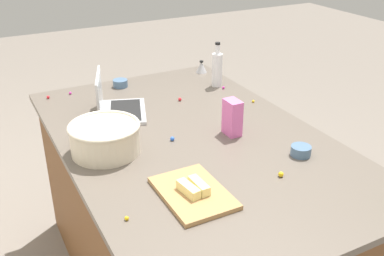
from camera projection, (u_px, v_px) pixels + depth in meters
name	position (u px, v px, depth m)	size (l,w,h in m)	color
island_counter	(192.00, 216.00, 2.29)	(1.81, 1.15, 0.90)	brown
laptop	(116.00, 106.00, 2.31)	(0.37, 0.32, 0.22)	#B7B7BC
mixing_bowl_large	(105.00, 138.00, 1.94)	(0.31, 0.31, 0.13)	beige
bottle_vinegar	(217.00, 69.00, 2.65)	(0.06, 0.06, 0.26)	white
cutting_board	(193.00, 193.00, 1.67)	(0.33, 0.23, 0.02)	#AD7F4C
butter_stick_left	(199.00, 186.00, 1.66)	(0.11, 0.04, 0.04)	#F4E58C
butter_stick_right	(188.00, 189.00, 1.64)	(0.11, 0.04, 0.04)	#F4E58C
ramekin_small	(301.00, 151.00, 1.93)	(0.09, 0.09, 0.04)	slate
ramekin_medium	(120.00, 83.00, 2.67)	(0.09, 0.09, 0.04)	slate
kitchen_timer	(201.00, 67.00, 2.90)	(0.07, 0.07, 0.08)	#B2B2B7
candy_bag	(232.00, 118.00, 2.09)	(0.09, 0.06, 0.17)	pink
candy_0	(127.00, 218.00, 1.54)	(0.02, 0.02, 0.02)	yellow
candy_1	(172.00, 139.00, 2.06)	(0.02, 0.02, 0.02)	blue
candy_2	(223.00, 88.00, 2.65)	(0.02, 0.02, 0.02)	#CC3399
candy_3	(70.00, 93.00, 2.57)	(0.02, 0.02, 0.02)	#CC3399
candy_4	(48.00, 97.00, 2.51)	(0.02, 0.02, 0.02)	red
candy_5	(253.00, 101.00, 2.46)	(0.01, 0.01, 0.01)	yellow
candy_6	(281.00, 174.00, 1.78)	(0.02, 0.02, 0.02)	yellow
candy_7	(180.00, 99.00, 2.48)	(0.02, 0.02, 0.02)	red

